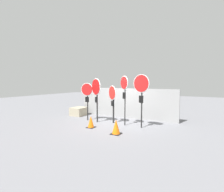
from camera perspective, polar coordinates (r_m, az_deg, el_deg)
name	(u,v)px	position (r m, az deg, el deg)	size (l,w,h in m)	color
ground_plane	(114,123)	(9.34, 0.52, -8.70)	(40.00, 40.00, 0.00)	slate
fence_back	(126,103)	(10.49, 4.44, -2.33)	(6.12, 0.12, 1.77)	gray
stop_sign_0	(87,93)	(9.77, -8.15, 0.90)	(0.70, 0.17, 2.09)	black
stop_sign_1	(96,91)	(9.25, -5.18, 1.76)	(0.80, 0.42, 2.34)	black
stop_sign_2	(113,97)	(9.07, 0.21, -0.47)	(0.63, 0.43, 1.96)	black
stop_sign_3	(124,88)	(8.55, 4.03, 2.57)	(0.57, 0.40, 2.45)	black
stop_sign_4	(141,88)	(8.15, 9.55, 2.48)	(0.83, 0.23, 2.50)	black
traffic_cone_0	(91,122)	(8.37, -6.90, -8.34)	(0.36, 0.36, 0.57)	black
traffic_cone_1	(116,127)	(7.31, 1.32, -10.06)	(0.40, 0.40, 0.61)	black
storage_crate	(79,111)	(11.47, -10.79, -4.95)	(0.83, 0.93, 0.52)	#9E937A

